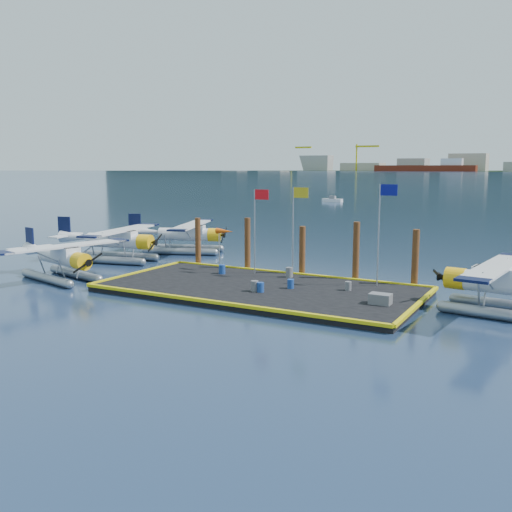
# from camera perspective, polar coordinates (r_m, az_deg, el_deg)

# --- Properties ---
(ground) EXTENTS (4000.00, 4000.00, 0.00)m
(ground) POSITION_cam_1_polar(r_m,az_deg,el_deg) (36.63, 0.42, -3.67)
(ground) COLOR #172847
(ground) RESTS_ON ground
(dock) EXTENTS (20.00, 10.00, 0.40)m
(dock) POSITION_cam_1_polar(r_m,az_deg,el_deg) (36.59, 0.42, -3.36)
(dock) COLOR black
(dock) RESTS_ON ground
(dock_bumpers) EXTENTS (20.25, 10.25, 0.18)m
(dock_bumpers) POSITION_cam_1_polar(r_m,az_deg,el_deg) (36.53, 0.42, -2.92)
(dock_bumpers) COLOR #D0C10C
(dock_bumpers) RESTS_ON dock
(seaplane_a) EXTENTS (8.94, 9.67, 3.43)m
(seaplane_a) POSITION_cam_1_polar(r_m,az_deg,el_deg) (42.30, -18.74, -0.37)
(seaplane_a) COLOR gray
(seaplane_a) RESTS_ON ground
(seaplane_b) EXTENTS (9.58, 10.46, 3.70)m
(seaplane_b) POSITION_cam_1_polar(r_m,az_deg,el_deg) (49.41, -13.67, 1.28)
(seaplane_b) COLOR gray
(seaplane_b) RESTS_ON ground
(seaplane_c) EXTENTS (9.45, 10.05, 3.61)m
(seaplane_c) POSITION_cam_1_polar(r_m,az_deg,el_deg) (53.28, -6.86, 1.97)
(seaplane_c) COLOR gray
(seaplane_c) RESTS_ON ground
(seaplane_d) EXTENTS (9.23, 10.19, 3.60)m
(seaplane_d) POSITION_cam_1_polar(r_m,az_deg,el_deg) (33.58, 23.48, -2.85)
(seaplane_d) COLOR gray
(seaplane_d) RESTS_ON ground
(drum_0) EXTENTS (0.47, 0.47, 0.66)m
(drum_0) POSITION_cam_1_polar(r_m,az_deg,el_deg) (40.79, -3.42, -1.33)
(drum_0) COLOR navy
(drum_0) RESTS_ON dock
(drum_1) EXTENTS (0.42, 0.42, 0.60)m
(drum_1) POSITION_cam_1_polar(r_m,az_deg,el_deg) (34.85, 0.46, -3.15)
(drum_1) COLOR navy
(drum_1) RESTS_ON dock
(drum_2) EXTENTS (0.42, 0.42, 0.59)m
(drum_2) POSITION_cam_1_polar(r_m,az_deg,el_deg) (35.96, 3.48, -2.79)
(drum_2) COLOR navy
(drum_2) RESTS_ON dock
(drum_3) EXTENTS (0.47, 0.47, 0.66)m
(drum_3) POSITION_cam_1_polar(r_m,az_deg,el_deg) (35.05, -0.14, -3.02)
(drum_3) COLOR #5E5E63
(drum_3) RESTS_ON dock
(drum_4) EXTENTS (0.40, 0.40, 0.56)m
(drum_4) POSITION_cam_1_polar(r_m,az_deg,el_deg) (35.78, 9.20, -2.98)
(drum_4) COLOR #5E5E63
(drum_4) RESTS_ON dock
(drum_5) EXTENTS (0.49, 0.49, 0.69)m
(drum_5) POSITION_cam_1_polar(r_m,az_deg,el_deg) (39.51, 3.34, -1.64)
(drum_5) COLOR #5E5E63
(drum_5) RESTS_ON dock
(crate) EXTENTS (1.19, 0.80, 0.60)m
(crate) POSITION_cam_1_polar(r_m,az_deg,el_deg) (32.60, 12.32, -4.21)
(crate) COLOR #5E5E63
(crate) RESTS_ON dock
(flagpole_red) EXTENTS (1.14, 0.08, 6.00)m
(flagpole_red) POSITION_cam_1_polar(r_m,az_deg,el_deg) (40.34, 0.12, 3.83)
(flagpole_red) COLOR #9899A0
(flagpole_red) RESTS_ON dock
(flagpole_yellow) EXTENTS (1.14, 0.08, 6.20)m
(flagpole_yellow) POSITION_cam_1_polar(r_m,az_deg,el_deg) (38.99, 4.00, 3.80)
(flagpole_yellow) COLOR #9899A0
(flagpole_yellow) RESTS_ON dock
(flagpole_blue) EXTENTS (1.14, 0.08, 6.50)m
(flagpole_blue) POSITION_cam_1_polar(r_m,az_deg,el_deg) (36.88, 12.50, 3.58)
(flagpole_blue) COLOR #9899A0
(flagpole_blue) RESTS_ON dock
(windsock) EXTENTS (1.40, 0.44, 3.12)m
(windsock) POSITION_cam_1_polar(r_m,az_deg,el_deg) (41.83, -3.17, 2.39)
(windsock) COLOR #9899A0
(windsock) RESTS_ON dock
(piling_0) EXTENTS (0.44, 0.44, 4.00)m
(piling_0) POSITION_cam_1_polar(r_m,az_deg,el_deg) (45.20, -5.82, 1.28)
(piling_0) COLOR #3F2512
(piling_0) RESTS_ON ground
(piling_1) EXTENTS (0.44, 0.44, 4.20)m
(piling_1) POSITION_cam_1_polar(r_m,az_deg,el_deg) (42.82, -0.86, 1.03)
(piling_1) COLOR #3F2512
(piling_1) RESTS_ON ground
(piling_2) EXTENTS (0.44, 0.44, 3.80)m
(piling_2) POSITION_cam_1_polar(r_m,az_deg,el_deg) (40.83, 4.64, 0.33)
(piling_2) COLOR #3F2512
(piling_2) RESTS_ON ground
(piling_3) EXTENTS (0.44, 0.44, 4.30)m
(piling_3) POSITION_cam_1_polar(r_m,az_deg,el_deg) (39.35, 9.97, 0.27)
(piling_3) COLOR #3F2512
(piling_3) RESTS_ON ground
(piling_4) EXTENTS (0.44, 0.44, 4.00)m
(piling_4) POSITION_cam_1_polar(r_m,az_deg,el_deg) (38.30, 15.63, -0.40)
(piling_4) COLOR #3F2512
(piling_4) RESTS_ON ground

